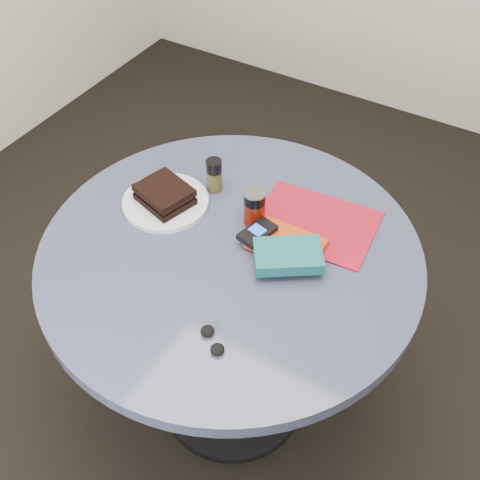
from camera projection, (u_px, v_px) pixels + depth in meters
The scene contains 11 objects.
ground at pixel (233, 397), 2.09m from camera, with size 4.00×4.00×0.00m, color black.
table at pixel (231, 290), 1.67m from camera, with size 1.00×1.00×0.75m.
plate at pixel (166, 202), 1.67m from camera, with size 0.24×0.24×0.02m, color white.
sandwich at pixel (165, 194), 1.65m from camera, with size 0.17×0.15×0.05m.
soda_can at pixel (254, 208), 1.59m from camera, with size 0.07×0.07×0.11m.
pepper_grinder at pixel (214, 175), 1.69m from camera, with size 0.05×0.05×0.10m.
magazine at pixel (315, 223), 1.62m from camera, with size 0.32×0.24×0.01m, color maroon.
red_book at pixel (286, 244), 1.55m from camera, with size 0.19×0.12×0.02m, color #A7320D.
novel at pixel (288, 256), 1.49m from camera, with size 0.17×0.11×0.03m, color #125057.
mp3_player at pixel (257, 232), 1.56m from camera, with size 0.08×0.11×0.02m.
headphones at pixel (212, 340), 1.35m from camera, with size 0.09×0.08×0.02m.
Camera 1 is at (0.57, -0.91, 1.88)m, focal length 45.00 mm.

